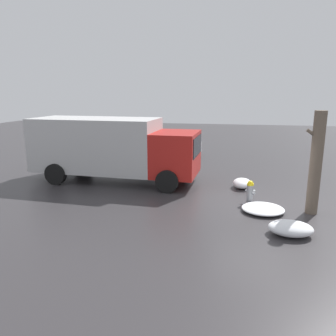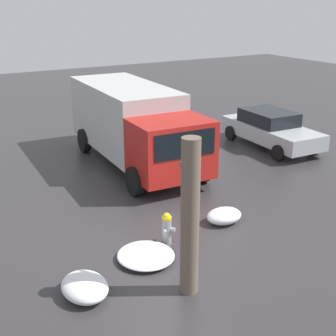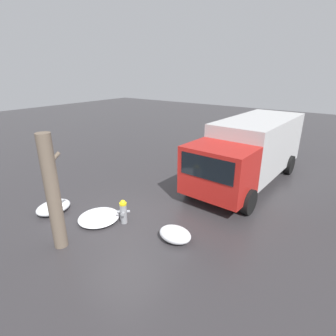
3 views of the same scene
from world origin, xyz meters
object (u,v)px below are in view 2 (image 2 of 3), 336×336
at_px(tree_trunk, 190,218).
at_px(pedestrian, 145,158).
at_px(delivery_truck, 133,122).
at_px(parked_car, 271,129).
at_px(fire_hydrant, 167,228).

xyz_separation_m(tree_trunk, pedestrian, (5.40, -1.84, -0.67)).
bearing_deg(tree_trunk, delivery_truck, -18.64).
relative_size(tree_trunk, delivery_truck, 0.45).
bearing_deg(parked_car, delivery_truck, -7.31).
bearing_deg(pedestrian, delivery_truck, -20.90).
bearing_deg(fire_hydrant, tree_trunk, -57.66).
bearing_deg(delivery_truck, parked_car, 172.73).
height_order(tree_trunk, parked_car, tree_trunk).
bearing_deg(fire_hydrant, pedestrian, 120.24).
relative_size(fire_hydrant, parked_car, 0.18).
xyz_separation_m(delivery_truck, parked_car, (-0.99, -5.64, -0.78)).
bearing_deg(parked_car, fire_hydrant, 34.87).
distance_m(tree_trunk, parked_car, 10.68).
distance_m(tree_trunk, delivery_truck, 8.14).
bearing_deg(delivery_truck, pedestrian, 74.40).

